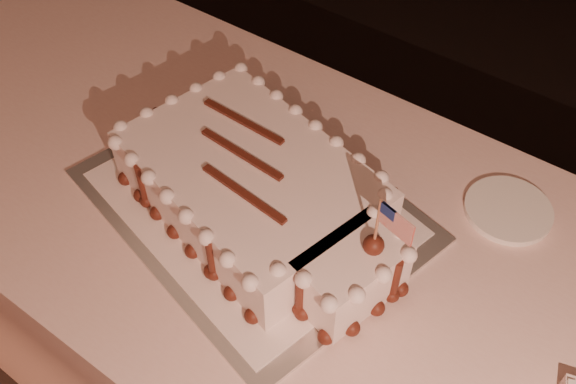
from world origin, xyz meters
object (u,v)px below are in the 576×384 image
Objects in this scene: banquet_table at (334,353)px; side_plate at (508,210)px; sheet_cake at (262,193)px; cake_board at (252,205)px.

side_plate is (0.19, 0.24, 0.38)m from banquet_table.
sheet_cake reaches higher than side_plate.
sheet_cake is (-0.16, -0.02, 0.44)m from banquet_table.
banquet_table is 4.19× the size of sheet_cake.
cake_board is 0.46m from side_plate.
sheet_cake reaches higher than banquet_table.
cake_board is 0.07m from sheet_cake.
side_plate is at bearing 47.84° from cake_board.
sheet_cake reaches higher than cake_board.
side_plate reaches higher than cake_board.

